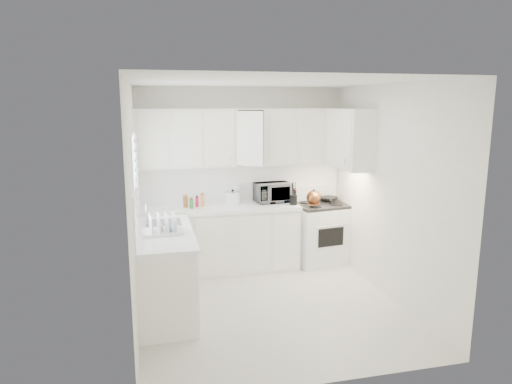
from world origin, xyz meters
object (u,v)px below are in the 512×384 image
object	(u,v)px
rice_cooker	(233,197)
utensil_crock	(294,193)
tea_kettle	(314,197)
microwave	(273,190)
stove	(320,225)
dish_rack	(162,223)

from	to	relation	value
rice_cooker	utensil_crock	bearing A→B (deg)	-24.47
tea_kettle	microwave	world-z (taller)	microwave
stove	rice_cooker	bearing A→B (deg)	168.80
microwave	rice_cooker	distance (m)	0.61
stove	tea_kettle	distance (m)	0.54
tea_kettle	microwave	xyz separation A→B (m)	(-0.53, 0.28, 0.06)
stove	dish_rack	xyz separation A→B (m)	(-2.35, -1.19, 0.49)
dish_rack	utensil_crock	bearing A→B (deg)	24.36
tea_kettle	microwave	bearing A→B (deg)	149.90
utensil_crock	dish_rack	size ratio (longest dim) A/B	0.76
rice_cooker	tea_kettle	bearing A→B (deg)	-21.92
tea_kettle	rice_cooker	bearing A→B (deg)	165.36
tea_kettle	rice_cooker	world-z (taller)	tea_kettle
stove	utensil_crock	size ratio (longest dim) A/B	3.46
microwave	utensil_crock	size ratio (longest dim) A/B	1.51
tea_kettle	dish_rack	xyz separation A→B (m)	(-2.17, -1.03, 0.01)
microwave	utensil_crock	distance (m)	0.35
tea_kettle	microwave	distance (m)	0.60
utensil_crock	tea_kettle	bearing A→B (deg)	-4.43
microwave	dish_rack	world-z (taller)	microwave
tea_kettle	dish_rack	world-z (taller)	dish_rack
microwave	dish_rack	bearing A→B (deg)	-149.31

